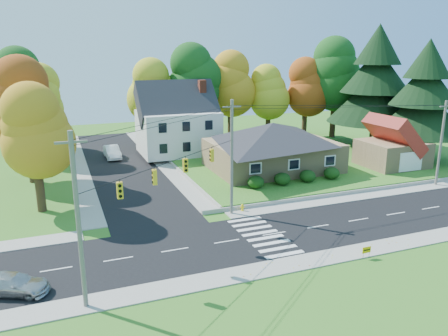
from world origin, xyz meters
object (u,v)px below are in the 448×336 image
object	(u,v)px
ranch_house	(272,145)
fire_hydrant	(242,208)
silver_sedan	(13,284)
white_car	(112,152)

from	to	relation	value
ranch_house	fire_hydrant	distance (m)	13.79
silver_sedan	fire_hydrant	world-z (taller)	silver_sedan
ranch_house	fire_hydrant	bearing A→B (deg)	-128.35
ranch_house	white_car	bearing A→B (deg)	139.89
silver_sedan	white_car	distance (m)	33.63
white_car	fire_hydrant	world-z (taller)	white_car
ranch_house	white_car	distance (m)	21.78
silver_sedan	ranch_house	bearing A→B (deg)	-30.67
ranch_house	fire_hydrant	world-z (taller)	ranch_house
ranch_house	white_car	world-z (taller)	ranch_house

